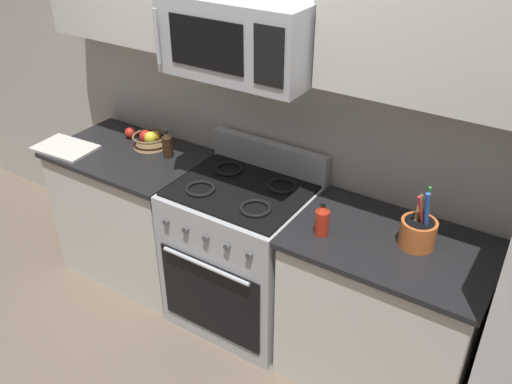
{
  "coord_description": "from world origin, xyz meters",
  "views": [
    {
      "loc": [
        1.49,
        -1.51,
        2.5
      ],
      "look_at": [
        0.18,
        0.52,
        1.03
      ],
      "focal_mm": 38.51,
      "sensor_mm": 36.0,
      "label": 1
    }
  ],
  "objects_px": {
    "range_oven": "(243,253)",
    "bottle_hot_sauce": "(322,220)",
    "fruit_basket": "(150,139)",
    "bottle_soy": "(167,145)",
    "apple_loose": "(130,133)",
    "microwave": "(242,36)",
    "cutting_board": "(65,148)",
    "utensil_crock": "(418,232)"
  },
  "relations": [
    {
      "from": "range_oven",
      "to": "bottle_hot_sauce",
      "type": "relative_size",
      "value": 5.94
    },
    {
      "from": "fruit_basket",
      "to": "bottle_soy",
      "type": "bearing_deg",
      "value": -15.19
    },
    {
      "from": "apple_loose",
      "to": "bottle_hot_sauce",
      "type": "bearing_deg",
      "value": -10.53
    },
    {
      "from": "microwave",
      "to": "cutting_board",
      "type": "xyz_separation_m",
      "value": [
        -1.24,
        -0.21,
        -0.85
      ]
    },
    {
      "from": "utensil_crock",
      "to": "apple_loose",
      "type": "relative_size",
      "value": 4.58
    },
    {
      "from": "utensil_crock",
      "to": "fruit_basket",
      "type": "bearing_deg",
      "value": 176.67
    },
    {
      "from": "apple_loose",
      "to": "bottle_hot_sauce",
      "type": "height_order",
      "value": "bottle_hot_sauce"
    },
    {
      "from": "fruit_basket",
      "to": "apple_loose",
      "type": "xyz_separation_m",
      "value": [
        -0.2,
        0.02,
        -0.01
      ]
    },
    {
      "from": "range_oven",
      "to": "utensil_crock",
      "type": "relative_size",
      "value": 3.28
    },
    {
      "from": "fruit_basket",
      "to": "cutting_board",
      "type": "distance_m",
      "value": 0.54
    },
    {
      "from": "fruit_basket",
      "to": "cutting_board",
      "type": "bearing_deg",
      "value": -142.92
    },
    {
      "from": "range_oven",
      "to": "microwave",
      "type": "height_order",
      "value": "microwave"
    },
    {
      "from": "fruit_basket",
      "to": "cutting_board",
      "type": "height_order",
      "value": "fruit_basket"
    },
    {
      "from": "microwave",
      "to": "apple_loose",
      "type": "bearing_deg",
      "value": 172.22
    },
    {
      "from": "cutting_board",
      "to": "apple_loose",
      "type": "bearing_deg",
      "value": 55.92
    },
    {
      "from": "fruit_basket",
      "to": "apple_loose",
      "type": "relative_size",
      "value": 3.1
    },
    {
      "from": "microwave",
      "to": "utensil_crock",
      "type": "relative_size",
      "value": 2.28
    },
    {
      "from": "cutting_board",
      "to": "fruit_basket",
      "type": "bearing_deg",
      "value": 37.08
    },
    {
      "from": "microwave",
      "to": "bottle_hot_sauce",
      "type": "distance_m",
      "value": 0.97
    },
    {
      "from": "utensil_crock",
      "to": "bottle_soy",
      "type": "relative_size",
      "value": 1.82
    },
    {
      "from": "bottle_hot_sauce",
      "to": "apple_loose",
      "type": "bearing_deg",
      "value": 169.47
    },
    {
      "from": "range_oven",
      "to": "fruit_basket",
      "type": "relative_size",
      "value": 4.84
    },
    {
      "from": "fruit_basket",
      "to": "bottle_soy",
      "type": "xyz_separation_m",
      "value": [
        0.19,
        -0.05,
        0.03
      ]
    },
    {
      "from": "bottle_soy",
      "to": "range_oven",
      "type": "bearing_deg",
      "value": -8.56
    },
    {
      "from": "range_oven",
      "to": "apple_loose",
      "type": "distance_m",
      "value": 1.12
    },
    {
      "from": "microwave",
      "to": "bottle_soy",
      "type": "height_order",
      "value": "microwave"
    },
    {
      "from": "range_oven",
      "to": "microwave",
      "type": "distance_m",
      "value": 1.29
    },
    {
      "from": "cutting_board",
      "to": "bottle_soy",
      "type": "xyz_separation_m",
      "value": [
        0.62,
        0.27,
        0.07
      ]
    },
    {
      "from": "microwave",
      "to": "cutting_board",
      "type": "distance_m",
      "value": 1.51
    },
    {
      "from": "utensil_crock",
      "to": "bottle_soy",
      "type": "height_order",
      "value": "utensil_crock"
    },
    {
      "from": "utensil_crock",
      "to": "fruit_basket",
      "type": "relative_size",
      "value": 1.48
    },
    {
      "from": "microwave",
      "to": "cutting_board",
      "type": "bearing_deg",
      "value": -170.33
    },
    {
      "from": "range_oven",
      "to": "cutting_board",
      "type": "height_order",
      "value": "range_oven"
    },
    {
      "from": "apple_loose",
      "to": "microwave",
      "type": "bearing_deg",
      "value": -7.78
    },
    {
      "from": "apple_loose",
      "to": "cutting_board",
      "type": "xyz_separation_m",
      "value": [
        -0.24,
        -0.35,
        -0.03
      ]
    },
    {
      "from": "cutting_board",
      "to": "bottle_soy",
      "type": "relative_size",
      "value": 2.07
    },
    {
      "from": "utensil_crock",
      "to": "fruit_basket",
      "type": "distance_m",
      "value": 1.79
    },
    {
      "from": "microwave",
      "to": "fruit_basket",
      "type": "xyz_separation_m",
      "value": [
        -0.8,
        0.12,
        -0.81
      ]
    },
    {
      "from": "bottle_soy",
      "to": "microwave",
      "type": "bearing_deg",
      "value": -5.94
    },
    {
      "from": "range_oven",
      "to": "bottle_soy",
      "type": "distance_m",
      "value": 0.81
    },
    {
      "from": "apple_loose",
      "to": "bottle_soy",
      "type": "xyz_separation_m",
      "value": [
        0.39,
        -0.07,
        0.05
      ]
    },
    {
      "from": "microwave",
      "to": "fruit_basket",
      "type": "relative_size",
      "value": 3.37
    }
  ]
}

